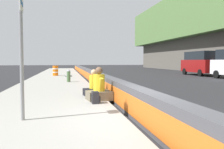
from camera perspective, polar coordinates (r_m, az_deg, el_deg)
ground_plane at (r=6.26m, az=7.56°, el=-11.36°), size 160.00×160.00×0.00m
sidewalk_strip at (r=5.97m, az=-17.86°, el=-11.53°), size 80.00×4.40×0.14m
jersey_barrier at (r=6.16m, az=7.55°, el=-7.54°), size 76.00×0.45×0.85m
route_sign_post at (r=6.15m, az=-20.91°, el=8.98°), size 0.44×0.09×3.60m
fire_hydrant at (r=16.39m, az=-10.35°, el=-0.19°), size 0.26×0.46×0.88m
seated_person_foreground at (r=8.78m, az=-3.11°, el=-3.63°), size 0.85×0.96×1.22m
seated_person_middle at (r=9.85m, az=-4.36°, el=-3.10°), size 0.80×0.89×1.09m
backpack at (r=8.10m, az=-3.97°, el=-5.54°), size 0.32×0.28×0.40m
construction_barrel at (r=23.51m, az=-13.38°, el=0.90°), size 0.54×0.54×0.95m
parked_car_fourth at (r=27.21m, az=20.42°, el=2.65°), size 5.13×2.16×2.56m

